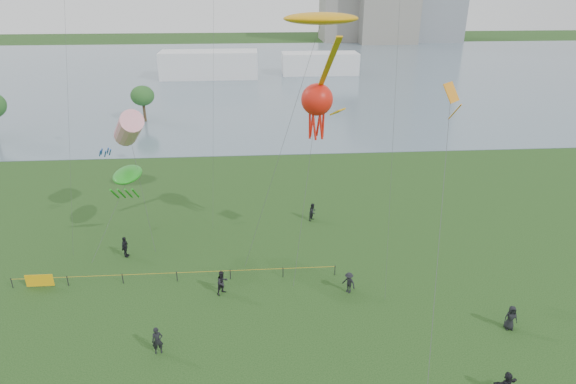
{
  "coord_description": "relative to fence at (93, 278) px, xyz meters",
  "views": [
    {
      "loc": [
        -2.09,
        -18.97,
        20.83
      ],
      "look_at": [
        0.0,
        10.0,
        8.0
      ],
      "focal_mm": 30.0,
      "sensor_mm": 36.0,
      "label": 1
    }
  ],
  "objects": [
    {
      "name": "fence",
      "position": [
        0.0,
        0.0,
        0.0
      ],
      "size": [
        24.07,
        0.07,
        1.05
      ],
      "color": "black",
      "rests_on": "ground_plane"
    },
    {
      "name": "kite_stingray",
      "position": [
        17.05,
        3.71,
        17.79
      ],
      "size": [
        8.49,
        10.11,
        18.82
      ],
      "rotation": [
        0.0,
        0.0,
        -0.17
      ],
      "color": "#3F3F42"
    },
    {
      "name": "lake",
      "position": [
        14.35,
        87.97,
        -0.53
      ],
      "size": [
        400.0,
        120.0,
        0.08
      ],
      "primitive_type": "cube",
      "color": "slate",
      "rests_on": "ground_plane"
    },
    {
      "name": "pavilion_right",
      "position": [
        28.35,
        85.97,
        1.95
      ],
      "size": [
        18.0,
        7.0,
        5.0
      ],
      "primitive_type": "cube",
      "color": "white",
      "rests_on": "ground_plane"
    },
    {
      "name": "spectator_e",
      "position": [
        25.5,
        -12.3,
        0.22
      ],
      "size": [
        1.5,
        0.69,
        1.55
      ],
      "primitive_type": "imported",
      "rotation": [
        0.0,
        0.0,
        3.31
      ],
      "color": "black",
      "rests_on": "ground_plane"
    },
    {
      "name": "spectator_d",
      "position": [
        28.43,
        -7.0,
        0.31
      ],
      "size": [
        0.89,
        0.62,
        1.72
      ],
      "primitive_type": "imported",
      "rotation": [
        0.0,
        0.0,
        -0.08
      ],
      "color": "black",
      "rests_on": "ground_plane"
    },
    {
      "name": "kite_delta",
      "position": [
        24.15,
        -3.17,
        13.02
      ],
      "size": [
        5.45,
        14.31,
        15.08
      ],
      "rotation": [
        0.0,
        0.0,
        0.05
      ],
      "color": "#3F3F42"
    },
    {
      "name": "building_low",
      "position": [
        46.35,
        155.97,
        13.45
      ],
      "size": [
        16.0,
        18.0,
        28.0
      ],
      "primitive_type": "cube",
      "color": "gray",
      "rests_on": "ground_plane"
    },
    {
      "name": "spectator_b",
      "position": [
        18.74,
        -2.3,
        0.27
      ],
      "size": [
        1.18,
        1.18,
        1.64
      ],
      "primitive_type": "imported",
      "rotation": [
        0.0,
        0.0,
        -0.79
      ],
      "color": "black",
      "rests_on": "ground_plane"
    },
    {
      "name": "spectator_a",
      "position": [
        9.64,
        -1.79,
        0.37
      ],
      "size": [
        1.14,
        1.12,
        1.86
      ],
      "primitive_type": "imported",
      "rotation": [
        0.0,
        0.0,
        0.71
      ],
      "color": "black",
      "rests_on": "ground_plane"
    },
    {
      "name": "spectator_g",
      "position": [
        17.52,
        9.32,
        0.3
      ],
      "size": [
        1.02,
        1.06,
        1.71
      ],
      "primitive_type": "imported",
      "rotation": [
        0.0,
        0.0,
        0.91
      ],
      "color": "black",
      "rests_on": "ground_plane"
    },
    {
      "name": "spectator_c",
      "position": [
        1.44,
        3.89,
        0.34
      ],
      "size": [
        0.58,
        1.1,
        1.8
      ],
      "primitive_type": "imported",
      "rotation": [
        0.0,
        0.0,
        1.43
      ],
      "color": "black",
      "rests_on": "ground_plane"
    },
    {
      "name": "pavilion_left",
      "position": [
        2.35,
        82.97,
        2.45
      ],
      "size": [
        22.0,
        8.0,
        6.0
      ],
      "primitive_type": "cube",
      "color": "white",
      "rests_on": "ground_plane"
    },
    {
      "name": "kite_creature",
      "position": [
        1.76,
        6.46,
        5.64
      ],
      "size": [
        4.01,
        5.52,
        6.62
      ],
      "rotation": [
        0.0,
        0.0,
        0.01
      ],
      "color": "#3F3F42"
    },
    {
      "name": "kite_octopus",
      "position": [
        16.84,
        3.27,
        12.29
      ],
      "size": [
        3.21,
        5.71,
        14.08
      ],
      "rotation": [
        0.0,
        0.0,
        -0.3
      ],
      "color": "#3F3F42"
    },
    {
      "name": "kite_windsock",
      "position": [
        1.97,
        7.89,
        9.15
      ],
      "size": [
        4.3,
        6.0,
        11.66
      ],
      "rotation": [
        0.0,
        0.0,
        0.39
      ],
      "color": "#3F3F42"
    },
    {
      "name": "spectator_f",
      "position": [
        6.05,
        -7.61,
        0.35
      ],
      "size": [
        0.74,
        0.57,
        1.82
      ],
      "primitive_type": "imported",
      "rotation": [
        0.0,
        0.0,
        0.23
      ],
      "color": "black",
      "rests_on": "ground_plane"
    }
  ]
}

